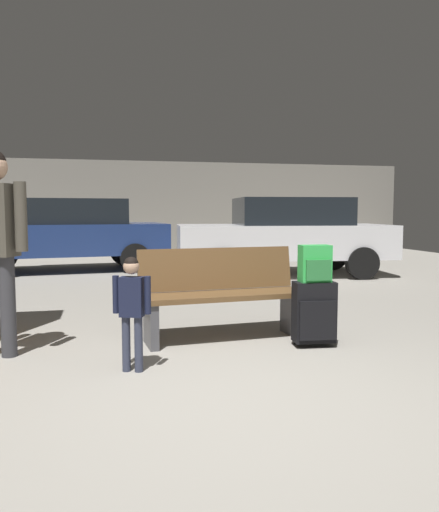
{
  "coord_description": "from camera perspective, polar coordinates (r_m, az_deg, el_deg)",
  "views": [
    {
      "loc": [
        -0.82,
        -3.16,
        1.25
      ],
      "look_at": [
        0.19,
        1.3,
        0.85
      ],
      "focal_mm": 35.75,
      "sensor_mm": 36.0,
      "label": 1
    }
  ],
  "objects": [
    {
      "name": "ground_plane",
      "position": [
        7.33,
        -6.18,
        -5.24
      ],
      "size": [
        18.0,
        18.0,
        0.1
      ],
      "primitive_type": "cube",
      "color": "gray"
    },
    {
      "name": "garage_back_wall",
      "position": [
        16.04,
        -9.92,
        5.48
      ],
      "size": [
        18.0,
        0.12,
        2.8
      ],
      "primitive_type": "cube",
      "color": "gray",
      "rests_on": "ground_plane"
    },
    {
      "name": "child",
      "position": [
        4.02,
        -9.8,
        -5.02
      ],
      "size": [
        0.29,
        0.22,
        0.9
      ],
      "color": "#33384C",
      "rests_on": "ground_plane"
    },
    {
      "name": "backpack_bright",
      "position": [
        4.75,
        10.65,
        -0.88
      ],
      "size": [
        0.29,
        0.2,
        0.34
      ],
      "color": "green",
      "rests_on": "suitcase"
    },
    {
      "name": "parked_car_far",
      "position": [
        11.19,
        -16.54,
        2.53
      ],
      "size": [
        4.25,
        2.12,
        1.51
      ],
      "color": "navy",
      "rests_on": "ground_plane"
    },
    {
      "name": "suitcase",
      "position": [
        4.82,
        10.55,
        -6.21
      ],
      "size": [
        0.4,
        0.26,
        0.6
      ],
      "color": "black",
      "rests_on": "ground_plane"
    },
    {
      "name": "bench",
      "position": [
        5.01,
        0.29,
        -4.29
      ],
      "size": [
        1.64,
        0.66,
        0.89
      ],
      "color": "brown",
      "rests_on": "ground_plane"
    },
    {
      "name": "parked_car_near",
      "position": [
        10.07,
        7.34,
        2.44
      ],
      "size": [
        4.25,
        2.12,
        1.51
      ],
      "color": "silver",
      "rests_on": "ground_plane"
    }
  ]
}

